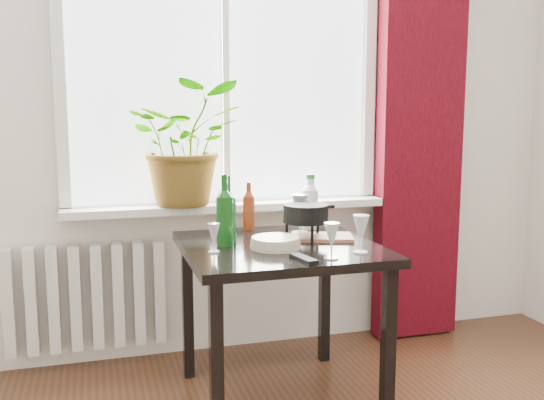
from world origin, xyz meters
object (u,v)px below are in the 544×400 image
object	(u,v)px
wine_bottle_left	(225,210)
wineglass_front_left	(214,238)
table	(279,264)
cutting_board	(322,237)
wine_bottle_right	(228,209)
wineglass_front_right	(332,241)
fondue_pot	(306,222)
potted_plant	(187,143)
radiator	(86,297)
plate_stack	(276,243)
wineglass_back_left	(230,220)
wineglass_far_right	(361,234)
bottle_amber	(249,205)
wineglass_back_center	(300,213)
cleaning_bottle	(310,201)
tv_remote	(304,259)

from	to	relation	value
wine_bottle_left	wineglass_front_left	bearing A→B (deg)	-121.57
table	cutting_board	world-z (taller)	cutting_board
wine_bottle_right	wineglass_front_right	world-z (taller)	wine_bottle_right
wineglass_front_right	fondue_pot	xyz separation A→B (m)	(0.03, 0.39, 0.01)
wine_bottle_right	cutting_board	bearing A→B (deg)	-5.57
potted_plant	wineglass_front_right	xyz separation A→B (m)	(0.44, -0.91, -0.35)
potted_plant	radiator	bearing A→B (deg)	175.20
plate_stack	fondue_pot	xyz separation A→B (m)	(0.19, 0.14, 0.06)
wineglass_back_left	table	bearing A→B (deg)	-55.01
wineglass_far_right	fondue_pot	xyz separation A→B (m)	(-0.13, 0.33, -0.00)
bottle_amber	plate_stack	size ratio (longest dim) A/B	1.10
fondue_pot	wineglass_back_center	bearing A→B (deg)	82.27
bottle_amber	fondue_pot	xyz separation A→B (m)	(0.20, -0.30, -0.04)
bottle_amber	cutting_board	distance (m)	0.43
wine_bottle_left	cutting_board	distance (m)	0.49
cleaning_bottle	cutting_board	world-z (taller)	cleaning_bottle
wineglass_front_left	cutting_board	size ratio (longest dim) A/B	0.45
table	wine_bottle_right	xyz separation A→B (m)	(-0.21, 0.09, 0.25)
wineglass_front_left	plate_stack	distance (m)	0.28
wineglass_far_right	wine_bottle_right	bearing A→B (deg)	143.63
potted_plant	wine_bottle_right	size ratio (longest dim) A/B	2.09
bottle_amber	table	bearing A→B (deg)	-82.80
cutting_board	wineglass_back_center	bearing A→B (deg)	107.84
tv_remote	wine_bottle_right	bearing A→B (deg)	106.03
plate_stack	bottle_amber	bearing A→B (deg)	90.76
wineglass_back_left	tv_remote	distance (m)	0.60
radiator	cleaning_bottle	xyz separation A→B (m)	(1.10, -0.33, 0.50)
table	bottle_amber	size ratio (longest dim) A/B	3.48
potted_plant	cutting_board	bearing A→B (deg)	-44.33
tv_remote	cleaning_bottle	bearing A→B (deg)	56.97
bottle_amber	wineglass_far_right	bearing A→B (deg)	-63.04
radiator	wineglass_back_center	distance (m)	1.19
bottle_amber	wineglass_front_right	world-z (taller)	bottle_amber
wineglass_back_left	wineglass_front_left	size ratio (longest dim) A/B	1.23
wine_bottle_left	wineglass_back_left	distance (m)	0.23
radiator	wineglass_front_right	size ratio (longest dim) A/B	5.31
wineglass_front_right	cutting_board	xyz separation A→B (m)	(0.11, 0.38, -0.07)
wine_bottle_right	wineglass_far_right	xyz separation A→B (m)	(0.49, -0.36, -0.07)
wineglass_front_left	table	bearing A→B (deg)	14.65
wineglass_front_right	plate_stack	size ratio (longest dim) A/B	0.68
wineglass_far_right	wineglass_back_left	distance (m)	0.67
table	wineglass_front_right	xyz separation A→B (m)	(0.12, -0.33, 0.17)
wine_bottle_right	wineglass_back_center	distance (m)	0.41
radiator	wine_bottle_right	xyz separation A→B (m)	(0.64, -0.54, 0.51)
fondue_pot	cutting_board	bearing A→B (deg)	-10.44
wine_bottle_right	wineglass_back_center	bearing A→B (deg)	17.55
wineglass_back_center	plate_stack	xyz separation A→B (m)	(-0.21, -0.29, -0.07)
table	potted_plant	distance (m)	0.85
wine_bottle_left	radiator	bearing A→B (deg)	135.66
bottle_amber	wineglass_back_center	distance (m)	0.27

